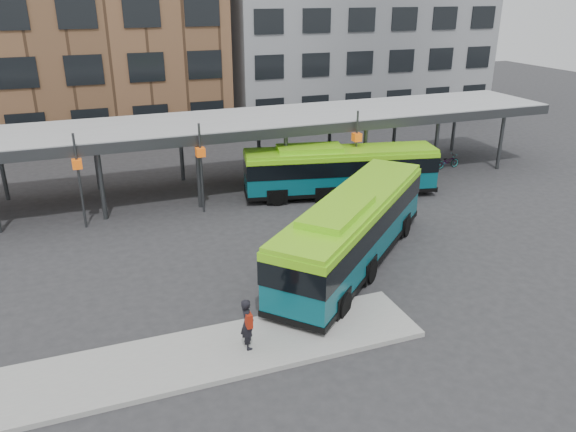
# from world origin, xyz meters

# --- Properties ---
(ground) EXTENTS (120.00, 120.00, 0.00)m
(ground) POSITION_xyz_m (0.00, 0.00, 0.00)
(ground) COLOR #28282B
(ground) RESTS_ON ground
(boarding_island) EXTENTS (14.00, 3.00, 0.18)m
(boarding_island) POSITION_xyz_m (-5.50, -3.00, 0.09)
(boarding_island) COLOR gray
(boarding_island) RESTS_ON ground
(canopy) EXTENTS (40.00, 6.53, 4.80)m
(canopy) POSITION_xyz_m (-0.06, 12.87, 3.91)
(canopy) COLOR #999B9E
(canopy) RESTS_ON ground
(building_grey) EXTENTS (24.00, 14.00, 20.00)m
(building_grey) POSITION_xyz_m (16.00, 32.00, 10.00)
(building_grey) COLOR slate
(building_grey) RESTS_ON ground
(bus_front) EXTENTS (10.54, 10.02, 3.31)m
(bus_front) POSITION_xyz_m (1.61, 1.31, 1.72)
(bus_front) COLOR #084C58
(bus_front) RESTS_ON ground
(bus_rear) EXTENTS (11.13, 4.48, 3.00)m
(bus_rear) POSITION_xyz_m (4.91, 9.52, 1.56)
(bus_rear) COLOR #084C58
(bus_rear) RESTS_ON ground
(pedestrian) EXTENTS (0.42, 0.67, 1.77)m
(pedestrian) POSITION_xyz_m (-4.42, -3.18, 1.08)
(pedestrian) COLOR black
(pedestrian) RESTS_ON boarding_island
(bike_rack) EXTENTS (4.78, 1.31, 1.05)m
(bike_rack) POSITION_xyz_m (12.39, 11.93, 0.48)
(bike_rack) COLOR slate
(bike_rack) RESTS_ON ground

